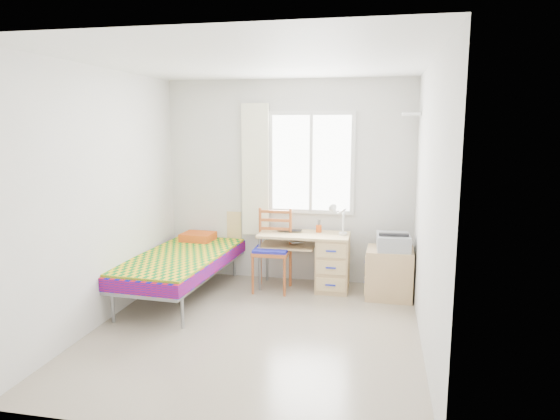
# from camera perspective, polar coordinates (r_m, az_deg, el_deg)

# --- Properties ---
(floor) EXTENTS (3.50, 3.50, 0.00)m
(floor) POSITION_cam_1_polar(r_m,az_deg,el_deg) (5.14, -2.78, -13.58)
(floor) COLOR #BCAD93
(floor) RESTS_ON ground
(ceiling) EXTENTS (3.50, 3.50, 0.00)m
(ceiling) POSITION_cam_1_polar(r_m,az_deg,el_deg) (4.75, -3.05, 16.58)
(ceiling) COLOR white
(ceiling) RESTS_ON wall_back
(wall_back) EXTENTS (3.20, 0.00, 3.20)m
(wall_back) POSITION_cam_1_polar(r_m,az_deg,el_deg) (6.47, 0.95, 3.24)
(wall_back) COLOR silver
(wall_back) RESTS_ON ground
(wall_left) EXTENTS (0.00, 3.50, 3.50)m
(wall_left) POSITION_cam_1_polar(r_m,az_deg,el_deg) (5.40, -19.60, 1.37)
(wall_left) COLOR silver
(wall_left) RESTS_ON ground
(wall_right) EXTENTS (0.00, 3.50, 3.50)m
(wall_right) POSITION_cam_1_polar(r_m,az_deg,el_deg) (4.65, 16.58, 0.26)
(wall_right) COLOR silver
(wall_right) RESTS_ON ground
(window) EXTENTS (1.10, 0.04, 1.30)m
(window) POSITION_cam_1_polar(r_m,az_deg,el_deg) (6.37, 3.58, 5.38)
(window) COLOR white
(window) RESTS_ON wall_back
(curtain) EXTENTS (0.35, 0.05, 1.70)m
(curtain) POSITION_cam_1_polar(r_m,az_deg,el_deg) (6.48, -2.83, 4.57)
(curtain) COLOR #F3EFC9
(curtain) RESTS_ON wall_back
(floating_shelf) EXTENTS (0.20, 0.32, 0.03)m
(floating_shelf) POSITION_cam_1_polar(r_m,az_deg,el_deg) (5.98, 14.76, 10.55)
(floating_shelf) COLOR white
(floating_shelf) RESTS_ON wall_right
(bed) EXTENTS (1.07, 2.09, 0.88)m
(bed) POSITION_cam_1_polar(r_m,az_deg,el_deg) (6.14, -11.00, -5.61)
(bed) COLOR gray
(bed) RESTS_ON floor
(desk) EXTENTS (1.12, 0.52, 0.70)m
(desk) POSITION_cam_1_polar(r_m,az_deg,el_deg) (6.23, 5.41, -5.66)
(desk) COLOR tan
(desk) RESTS_ON floor
(chair) EXTENTS (0.44, 0.44, 1.01)m
(chair) POSITION_cam_1_polar(r_m,az_deg,el_deg) (6.18, -0.77, -4.01)
(chair) COLOR brown
(chair) RESTS_ON floor
(cabinet) EXTENTS (0.56, 0.50, 0.59)m
(cabinet) POSITION_cam_1_polar(r_m,az_deg,el_deg) (6.09, 12.36, -7.07)
(cabinet) COLOR tan
(cabinet) RESTS_ON floor
(printer) EXTENTS (0.40, 0.45, 0.19)m
(printer) POSITION_cam_1_polar(r_m,az_deg,el_deg) (5.99, 12.82, -3.52)
(printer) COLOR #A3A6AB
(printer) RESTS_ON cabinet
(laptop) EXTENTS (0.32, 0.21, 0.02)m
(laptop) POSITION_cam_1_polar(r_m,az_deg,el_deg) (6.25, 1.05, -2.47)
(laptop) COLOR black
(laptop) RESTS_ON desk
(pen_cup) EXTENTS (0.09, 0.09, 0.09)m
(pen_cup) POSITION_cam_1_polar(r_m,az_deg,el_deg) (6.28, 4.46, -2.14)
(pen_cup) COLOR #E95B19
(pen_cup) RESTS_ON desk
(task_lamp) EXTENTS (0.22, 0.32, 0.40)m
(task_lamp) POSITION_cam_1_polar(r_m,az_deg,el_deg) (6.00, 6.59, -0.71)
(task_lamp) COLOR white
(task_lamp) RESTS_ON desk
(book) EXTENTS (0.25, 0.28, 0.02)m
(book) POSITION_cam_1_polar(r_m,az_deg,el_deg) (6.27, 0.99, -3.57)
(book) COLOR gray
(book) RESTS_ON desk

